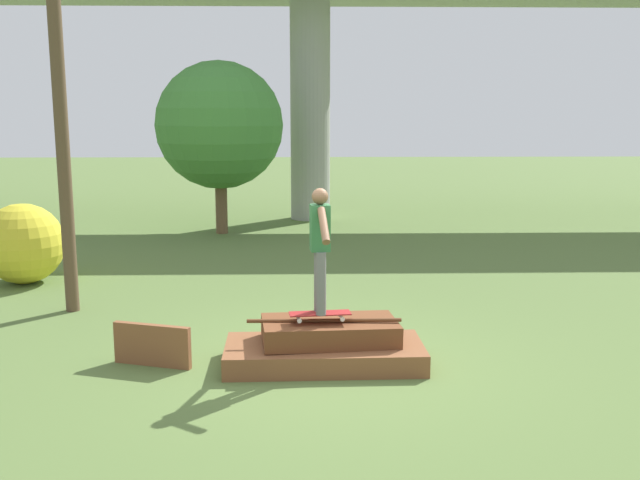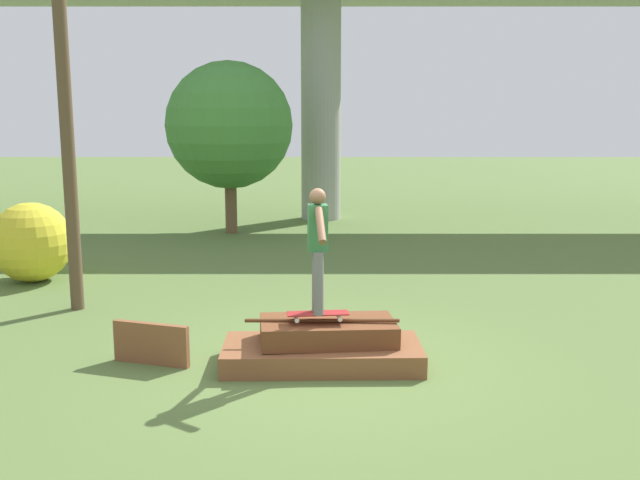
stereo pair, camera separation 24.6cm
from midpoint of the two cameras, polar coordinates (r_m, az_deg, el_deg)
ground_plane at (r=8.67m, az=1.17°, el=-9.95°), size 80.00×80.00×0.00m
scrap_pile at (r=8.62m, az=1.34°, el=-8.49°), size 2.38×1.10×0.57m
scrap_plank_loose at (r=8.82m, az=-12.40°, el=-8.09°), size 0.96×0.37×0.51m
skateboard at (r=8.42m, az=0.84°, el=-5.94°), size 0.74×0.29×0.09m
skater at (r=8.22m, az=0.86°, el=-0.21°), size 0.24×1.12×1.47m
highway_overpass at (r=20.25m, az=0.64°, el=18.20°), size 44.00×4.03×6.68m
utility_pole at (r=11.25m, az=-19.17°, el=14.52°), size 1.30×0.20×7.63m
tree_behind_left at (r=17.77m, az=-6.68°, el=9.09°), size 3.11×3.11×4.22m
bush_yellow_flowering at (r=13.59m, az=-21.43°, el=-0.16°), size 1.42×1.42×1.42m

